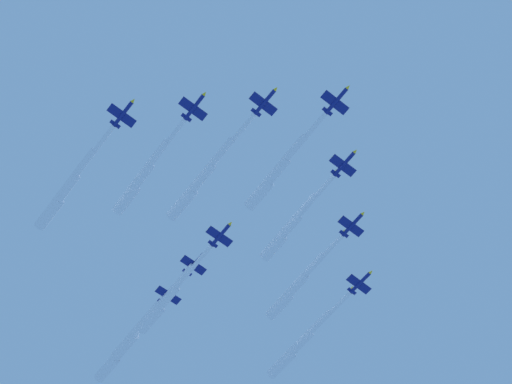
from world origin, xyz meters
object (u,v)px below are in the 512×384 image
at_px(jet_starboard_mid, 143,176).
at_px(jet_port_outer, 300,344).
at_px(jet_trail_port, 168,298).
at_px(jet_trail_starboard, 142,325).
at_px(jet_starboard_inner, 202,178).
at_px(jet_tail_end, 122,350).
at_px(jet_port_mid, 297,285).
at_px(jet_starboard_outer, 67,188).
at_px(jet_port_inner, 291,226).
at_px(jet_lead, 278,171).

relative_size(jet_starboard_mid, jet_port_outer, 0.91).
xyz_separation_m(jet_port_outer, jet_trail_port, (23.73, 38.71, -0.67)).
xyz_separation_m(jet_trail_port, jet_trail_starboard, (13.56, -3.58, 1.00)).
bearing_deg(jet_starboard_inner, jet_port_outer, -82.39).
relative_size(jet_trail_port, jet_tail_end, 1.04).
bearing_deg(jet_port_mid, jet_port_outer, -58.27).
height_order(jet_starboard_outer, jet_trail_starboard, jet_trail_starboard).
distance_m(jet_port_outer, jet_tail_end, 57.65).
bearing_deg(jet_starboard_inner, jet_starboard_mid, 38.84).
relative_size(jet_port_inner, jet_starboard_mid, 0.96).
height_order(jet_lead, jet_tail_end, jet_tail_end).
xyz_separation_m(jet_port_inner, jet_starboard_inner, (12.65, 27.60, 0.97)).
distance_m(jet_starboard_inner, jet_trail_starboard, 54.04).
distance_m(jet_starboard_mid, jet_trail_port, 40.55).
distance_m(jet_port_inner, jet_starboard_mid, 46.47).
bearing_deg(jet_tail_end, jet_starboard_inner, 150.57).
distance_m(jet_port_inner, jet_port_mid, 20.64).
distance_m(jet_lead, jet_trail_starboard, 68.52).
bearing_deg(jet_port_outer, jet_starboard_mid, 86.20).
distance_m(jet_port_mid, jet_trail_port, 40.59).
distance_m(jet_lead, jet_port_inner, 19.26).
height_order(jet_starboard_mid, jet_tail_end, jet_starboard_mid).
height_order(jet_lead, jet_port_outer, jet_port_outer).
bearing_deg(jet_port_outer, jet_trail_port, 58.49).
height_order(jet_port_outer, jet_trail_starboard, jet_trail_starboard).
bearing_deg(jet_lead, jet_tail_end, -15.97).
height_order(jet_starboard_mid, jet_starboard_outer, jet_starboard_mid).
xyz_separation_m(jet_starboard_inner, jet_trail_starboard, (45.81, -28.60, -1.88)).
distance_m(jet_port_mid, jet_port_outer, 21.28).
bearing_deg(jet_lead, jet_starboard_inner, 26.37).
height_order(jet_trail_port, jet_trail_starboard, jet_trail_starboard).
distance_m(jet_port_inner, jet_port_outer, 41.90).
distance_m(jet_starboard_outer, jet_trail_port, 46.22).
bearing_deg(jet_port_mid, jet_starboard_outer, 61.88).
relative_size(jet_starboard_mid, jet_trail_starboard, 0.93).
distance_m(jet_starboard_inner, jet_port_outer, 64.34).
height_order(jet_starboard_outer, jet_trail_port, jet_starboard_outer).
height_order(jet_port_inner, jet_starboard_mid, jet_starboard_mid).
distance_m(jet_starboard_inner, jet_trail_port, 40.92).
bearing_deg(jet_port_mid, jet_lead, 116.06).
bearing_deg(jet_starboard_outer, jet_lead, -149.63).
relative_size(jet_port_mid, jet_trail_starboard, 0.93).
distance_m(jet_starboard_mid, jet_trail_starboard, 51.03).
bearing_deg(jet_starboard_inner, jet_trail_port, -37.81).
bearing_deg(jet_starboard_outer, jet_starboard_inner, -147.34).
bearing_deg(jet_trail_port, jet_port_inner, -176.72).
xyz_separation_m(jet_lead, jet_starboard_outer, (53.17, 31.16, 0.38)).
height_order(jet_starboard_inner, jet_starboard_mid, jet_starboard_inner).
height_order(jet_port_inner, jet_starboard_inner, jet_starboard_inner).
height_order(jet_starboard_outer, jet_tail_end, jet_tail_end).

